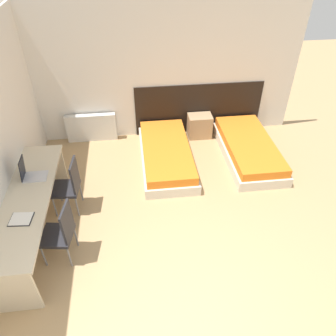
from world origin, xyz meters
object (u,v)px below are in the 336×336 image
at_px(bed_near_window, 166,155).
at_px(laptop, 31,174).
at_px(chair_near_notebook, 61,231).
at_px(bed_near_door, 248,149).
at_px(nightstand, 200,126).
at_px(chair_near_laptop, 69,185).

height_order(bed_near_window, laptop, laptop).
height_order(chair_near_notebook, laptop, laptop).
height_order(bed_near_window, chair_near_notebook, chair_near_notebook).
bearing_deg(chair_near_notebook, bed_near_window, 59.13).
bearing_deg(bed_near_door, chair_near_notebook, -148.53).
relative_size(nightstand, laptop, 1.40).
xyz_separation_m(chair_near_notebook, laptop, (-0.49, 0.90, 0.30)).
distance_m(bed_near_window, bed_near_door, 1.61).
relative_size(bed_near_window, chair_near_laptop, 2.17).
height_order(bed_near_door, nightstand, nightstand).
bearing_deg(nightstand, bed_near_door, -46.27).
xyz_separation_m(bed_near_door, chair_near_notebook, (-3.24, -1.98, 0.33)).
relative_size(bed_near_door, laptop, 5.81).
xyz_separation_m(chair_near_laptop, laptop, (-0.49, -0.04, 0.30)).
bearing_deg(chair_near_notebook, chair_near_laptop, 98.56).
relative_size(bed_near_door, nightstand, 4.14).
relative_size(bed_near_window, chair_near_notebook, 2.17).
height_order(chair_near_laptop, laptop, laptop).
bearing_deg(chair_near_laptop, chair_near_notebook, -85.13).
bearing_deg(laptop, chair_near_laptop, 3.97).
relative_size(bed_near_window, laptop, 5.81).
distance_m(bed_near_door, nightstand, 1.17).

